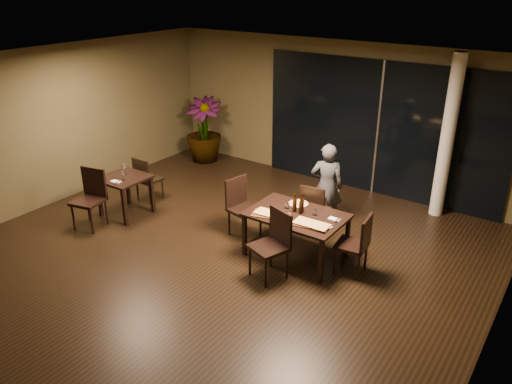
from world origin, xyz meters
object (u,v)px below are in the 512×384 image
Objects in this scene: chair_main_left at (241,204)px; diner at (327,186)px; chair_main_far at (314,208)px; chair_main_near at (274,241)px; bottle_b at (301,206)px; side_table at (125,183)px; chair_main_right at (358,242)px; chair_side_near at (91,195)px; chair_side_far at (146,177)px; potted_plant at (204,130)px; bottle_a at (295,203)px; main_table at (296,218)px; bottle_c at (302,203)px.

chair_main_left is 0.65× the size of diner.
chair_main_near is (0.11, -1.42, 0.05)m from chair_main_far.
side_table is at bearing -170.93° from bottle_b.
chair_main_left is at bearing -97.02° from chair_main_right.
chair_side_near is (-3.56, -0.48, 0.01)m from chair_main_near.
bottle_b is (3.55, -0.08, 0.37)m from chair_side_far.
potted_plant is at bearing -42.75° from diner.
chair_main_left is at bearing 177.06° from bottle_a.
chair_side_near is 4.15× the size of bottle_b.
side_table is at bearing -88.66° from chair_main_right.
main_table is at bearing -129.11° from bottle_b.
diner is 1.15m from bottle_b.
chair_main_near reaches higher than chair_main_left.
chair_main_far is 3.74× the size of bottle_b.
chair_side_far is 3.46m from bottle_a.
potted_plant reaches higher than main_table.
chair_main_far is 1.25m from chair_main_left.
chair_side_near is 0.68× the size of diner.
chair_side_far is at bearing 3.47° from chair_main_far.
main_table is 0.26m from bottle_c.
main_table is 0.77m from chair_main_far.
side_table is 3.49m from bottle_b.
chair_main_left is at bearing 165.55° from chair_main_near.
bottle_c is (3.42, 0.62, 0.28)m from side_table.
diner reaches higher than bottle_c.
potted_plant is (-4.01, 1.41, -0.01)m from diner.
diner is (-1.10, 1.10, 0.24)m from chair_main_right.
potted_plant is (-4.11, 2.60, 0.09)m from main_table.
chair_main_near is at bearing 87.34° from chair_main_far.
chair_main_left is at bearing 176.71° from bottle_b.
bottle_c is at bearing -31.01° from potted_plant.
side_table is 3.38m from bottle_a.
chair_main_far is (-0.10, 0.75, -0.14)m from main_table.
chair_main_left reaches higher than chair_side_far.
bottle_a is at bearing 173.45° from bottle_b.
chair_main_left is 3.97× the size of bottle_b.
side_table is at bearing -170.40° from bottle_a.
chair_side_far is 3.57m from bottle_b.
chair_main_left reaches higher than bottle_b.
chair_main_right is 0.91× the size of chair_side_near.
potted_plant is at bearing -31.67° from chair_main_far.
bottle_b is at bearing 106.72° from chair_main_near.
chair_main_far is at bearing 97.40° from main_table.
diner is 4.97× the size of bottle_c.
side_table is at bearing -77.13° from potted_plant.
chair_side_far is at bearing 75.52° from chair_side_near.
chair_side_near is at bearing -81.05° from chair_main_right.
chair_main_near is 3.59m from chair_side_near.
bottle_a is 0.97× the size of bottle_c.
chair_main_right is at bearing 142.09° from chair_main_far.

